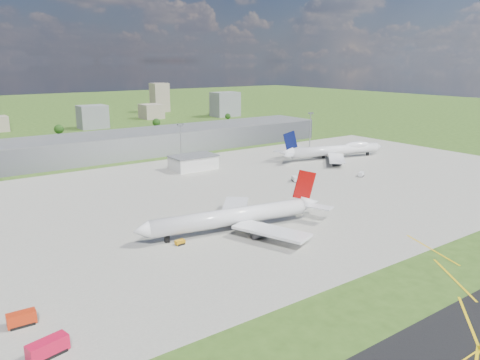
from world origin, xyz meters
TOP-DOWN VIEW (x-y plane):
  - ground at (0.00, 150.00)m, footprint 1400.00×1400.00m
  - apron at (10.00, 40.00)m, footprint 360.00×190.00m
  - terminal at (0.00, 165.00)m, footprint 300.00×42.00m
  - ops_building at (10.00, 100.00)m, footprint 26.00×16.00m
  - mast_center at (10.00, 115.00)m, footprint 3.50×2.00m
  - mast_east at (120.00, 115.00)m, footprint 3.50×2.00m
  - airliner_red_twin at (-28.99, -0.94)m, footprint 76.85×59.25m
  - airliner_blue_quad at (102.80, 72.77)m, footprint 77.26×59.58m
  - fire_truck at (-108.12, -40.95)m, footprint 9.34×5.19m
  - crash_tender at (-110.24, -24.47)m, footprint 6.86×3.35m
  - tug_yellow at (-53.76, -0.97)m, footprint 3.62×2.32m
  - van_white_near at (39.57, 42.29)m, footprint 4.38×5.90m
  - van_white_far at (77.35, 28.97)m, footprint 5.42×4.21m
  - bldg_c at (20.00, 310.00)m, footprint 26.00×20.00m
  - bldg_ce at (100.00, 350.00)m, footprint 22.00×24.00m
  - bldg_e at (180.00, 320.00)m, footprint 30.00×22.00m
  - bldg_tall_e at (140.00, 410.00)m, footprint 20.00×18.00m
  - tree_c at (-20.00, 280.00)m, footprint 8.10×8.10m
  - tree_e at (70.00, 275.00)m, footprint 7.65×7.65m
  - tree_far_e at (160.00, 285.00)m, footprint 6.30×6.30m

SIDE VIEW (x-z plane):
  - ground at x=0.00m, z-range 0.00..0.00m
  - apron at x=10.00m, z-range 0.00..0.08m
  - tug_yellow at x=-53.76m, z-range 0.04..1.77m
  - van_white_far at x=77.35m, z-range 0.01..2.55m
  - van_white_near at x=39.57m, z-range 0.01..2.73m
  - crash_tender at x=-110.24m, z-range -0.01..3.48m
  - fire_truck at x=-108.12m, z-range -0.01..3.87m
  - ops_building at x=10.00m, z-range 0.00..8.00m
  - tree_far_e at x=160.00m, z-range 0.68..8.38m
  - tree_e at x=70.00m, z-range 0.84..10.19m
  - airliner_red_twin at x=-28.99m, z-range -4.94..16.21m
  - airliner_blue_quad at x=102.80m, z-range -4.54..15.89m
  - tree_c at x=-20.00m, z-range 0.89..10.79m
  - terminal at x=0.00m, z-range 0.00..15.00m
  - bldg_ce at x=100.00m, z-range 0.00..16.00m
  - bldg_c at x=20.00m, z-range 0.00..22.00m
  - bldg_e at x=180.00m, z-range 0.00..28.00m
  - mast_center at x=10.00m, z-range 4.76..30.66m
  - mast_east at x=120.00m, z-range 4.76..30.66m
  - bldg_tall_e at x=140.00m, z-range 0.00..36.00m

